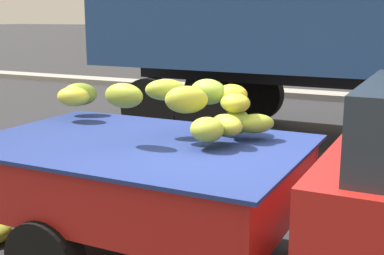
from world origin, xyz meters
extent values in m
cube|color=gray|center=(0.00, 9.76, 0.08)|extent=(80.00, 0.80, 0.16)
cube|color=#B21E19|center=(-0.79, -0.14, 0.58)|extent=(2.63, 1.77, 0.08)
cube|color=#B21E19|center=(-0.78, 0.71, 0.84)|extent=(2.63, 0.06, 0.44)
cube|color=#B21E19|center=(-0.79, -1.00, 0.84)|extent=(2.63, 0.06, 0.44)
cube|color=#B21E19|center=(0.50, -0.15, 0.84)|extent=(0.06, 1.76, 0.44)
cube|color=#B21E19|center=(-2.08, -0.14, 0.84)|extent=(0.06, 1.76, 0.44)
cube|color=#B21914|center=(-0.78, 0.74, 0.80)|extent=(2.52, 0.02, 0.07)
cube|color=navy|center=(-0.79, -0.14, 1.07)|extent=(2.75, 1.89, 0.03)
ellipsoid|color=olive|center=(-0.07, 0.29, 1.24)|extent=(0.34, 0.34, 0.21)
ellipsoid|color=#ADAB2B|center=(-0.08, 0.25, 1.41)|extent=(0.34, 0.32, 0.16)
ellipsoid|color=olive|center=(-0.40, 0.42, 1.46)|extent=(0.38, 0.29, 0.23)
ellipsoid|color=gold|center=(-0.21, 0.49, 1.44)|extent=(0.32, 0.29, 0.18)
ellipsoid|color=#A8AA2B|center=(-0.42, 0.02, 1.44)|extent=(0.41, 0.36, 0.23)
ellipsoid|color=gold|center=(-1.82, 0.30, 1.33)|extent=(0.37, 0.30, 0.19)
ellipsoid|color=olive|center=(-1.98, 0.59, 1.31)|extent=(0.43, 0.40, 0.24)
ellipsoid|color=#9BA62D|center=(-0.16, -0.14, 1.25)|extent=(0.29, 0.27, 0.20)
ellipsoid|color=olive|center=(-0.81, -0.31, 1.50)|extent=(0.36, 0.21, 0.20)
ellipsoid|color=olive|center=(0.07, 0.32, 1.23)|extent=(0.40, 0.39, 0.16)
ellipsoid|color=gold|center=(-0.07, 0.05, 1.26)|extent=(0.40, 0.36, 0.17)
ellipsoid|color=#929F2B|center=(-0.68, 0.13, 1.50)|extent=(0.40, 0.35, 0.18)
cylinder|color=black|center=(-1.09, 0.71, 0.32)|extent=(0.64, 0.20, 0.64)
cylinder|color=black|center=(-1.96, 6.27, 0.54)|extent=(1.08, 0.31, 1.08)
cylinder|color=black|center=(-1.99, 3.87, 0.54)|extent=(1.08, 0.31, 1.08)
cylinder|color=black|center=(-3.04, 6.28, 0.54)|extent=(1.08, 0.31, 1.08)
cylinder|color=black|center=(-3.07, 3.88, 0.54)|extent=(1.08, 0.31, 1.08)
camera|label=1|loc=(1.47, -3.70, 2.11)|focal=47.98mm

